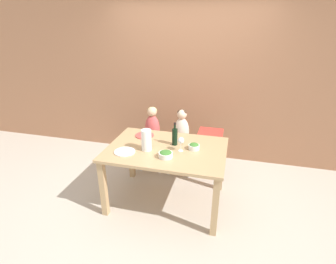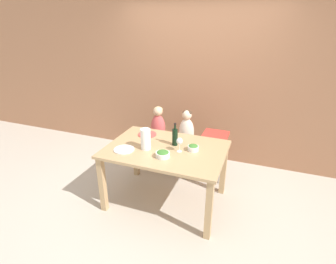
% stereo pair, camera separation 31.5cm
% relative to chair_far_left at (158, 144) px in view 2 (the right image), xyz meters
% --- Properties ---
extents(ground_plane, '(14.00, 14.00, 0.00)m').
position_rel_chair_far_left_xyz_m(ground_plane, '(0.43, -0.78, -0.40)').
color(ground_plane, '#BCB2A3').
extents(wall_back, '(10.00, 0.06, 2.70)m').
position_rel_chair_far_left_xyz_m(wall_back, '(0.43, 0.64, 0.95)').
color(wall_back, '#9E6B4C').
rests_on(wall_back, ground_plane).
extents(dining_table, '(1.42, 1.00, 0.77)m').
position_rel_chair_far_left_xyz_m(dining_table, '(0.43, -0.78, 0.27)').
color(dining_table, tan).
rests_on(dining_table, ground_plane).
extents(chair_far_left, '(0.41, 0.43, 0.47)m').
position_rel_chair_far_left_xyz_m(chair_far_left, '(0.00, 0.00, 0.00)').
color(chair_far_left, silver).
rests_on(chair_far_left, ground_plane).
extents(chair_far_center, '(0.41, 0.43, 0.47)m').
position_rel_chair_far_left_xyz_m(chair_far_center, '(0.45, 0.00, 0.00)').
color(chair_far_center, silver).
rests_on(chair_far_center, ground_plane).
extents(chair_right_highchair, '(0.35, 0.37, 0.71)m').
position_rel_chair_far_left_xyz_m(chair_right_highchair, '(0.88, 0.00, 0.16)').
color(chair_right_highchair, silver).
rests_on(chair_right_highchair, ground_plane).
extents(person_child_left, '(0.22, 0.18, 0.54)m').
position_rel_chair_far_left_xyz_m(person_child_left, '(-0.00, 0.00, 0.34)').
color(person_child_left, '#C64C4C').
rests_on(person_child_left, chair_far_left).
extents(person_child_center, '(0.22, 0.18, 0.54)m').
position_rel_chair_far_left_xyz_m(person_child_center, '(0.45, 0.00, 0.34)').
color(person_child_center, beige).
rests_on(person_child_center, chair_far_center).
extents(wine_bottle, '(0.07, 0.07, 0.29)m').
position_rel_chair_far_left_xyz_m(wine_bottle, '(0.50, -0.66, 0.49)').
color(wine_bottle, black).
rests_on(wine_bottle, dining_table).
extents(paper_towel_roll, '(0.12, 0.12, 0.26)m').
position_rel_chair_far_left_xyz_m(paper_towel_roll, '(0.22, -0.88, 0.50)').
color(paper_towel_roll, white).
rests_on(paper_towel_roll, dining_table).
extents(wine_glass_near, '(0.07, 0.07, 0.17)m').
position_rel_chair_far_left_xyz_m(wine_glass_near, '(0.61, -0.81, 0.50)').
color(wine_glass_near, white).
rests_on(wine_glass_near, dining_table).
extents(salad_bowl_large, '(0.16, 0.16, 0.08)m').
position_rel_chair_far_left_xyz_m(salad_bowl_large, '(0.48, -1.00, 0.41)').
color(salad_bowl_large, white).
rests_on(salad_bowl_large, dining_table).
extents(salad_bowl_small, '(0.13, 0.13, 0.08)m').
position_rel_chair_far_left_xyz_m(salad_bowl_small, '(0.76, -0.73, 0.41)').
color(salad_bowl_small, white).
rests_on(salad_bowl_small, dining_table).
extents(dinner_plate_front_left, '(0.25, 0.25, 0.01)m').
position_rel_chair_far_left_xyz_m(dinner_plate_front_left, '(-0.01, -1.01, 0.38)').
color(dinner_plate_front_left, silver).
rests_on(dinner_plate_front_left, dining_table).
extents(dinner_plate_back_left, '(0.25, 0.25, 0.01)m').
position_rel_chair_far_left_xyz_m(dinner_plate_back_left, '(0.05, -0.50, 0.38)').
color(dinner_plate_back_left, '#D14C47').
rests_on(dinner_plate_back_left, dining_table).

